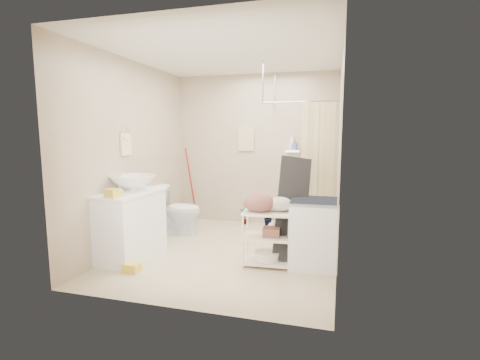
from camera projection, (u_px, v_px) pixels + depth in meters
The scene contains 23 objects.
floor at pixel (228, 252), 4.72m from camera, with size 3.20×3.20×0.00m, color beige.
ceiling at pixel (227, 53), 4.37m from camera, with size 2.80×3.20×0.04m, color silver.
wall_back at pixel (255, 150), 6.07m from camera, with size 2.80×0.04×2.60m, color #B9A88F.
wall_front at pixel (173, 168), 3.01m from camera, with size 2.80×0.04×2.60m, color #B9A88F.
wall_left at pixel (133, 154), 4.91m from camera, with size 0.04×3.20×2.60m, color #B9A88F.
wall_right at pixel (339, 158), 4.18m from camera, with size 0.04×3.20×2.60m, color #B9A88F.
vanity at pixel (130, 224), 4.47m from camera, with size 0.55×0.98×0.86m, color white.
sink at pixel (133, 183), 4.50m from camera, with size 0.57×0.57×0.20m, color white.
counter_basket at pixel (113, 193), 4.02m from camera, with size 0.17×0.14×0.10m, color gold.
floor_basket at pixel (132, 266), 4.03m from camera, with size 0.27×0.21×0.14m, color yellow.
toilet at pixel (177, 210), 5.53m from camera, with size 0.43×0.75×0.77m, color white.
mop at pixel (189, 185), 6.39m from camera, with size 0.13×0.13×1.32m, color #A81814, non-canonical shape.
potted_plant_a at pixel (244, 216), 6.12m from camera, with size 0.16×0.11×0.30m, color brown.
potted_plant_b at pixel (268, 217), 5.96m from camera, with size 0.18×0.14×0.32m, color brown.
hanging_towel at pixel (246, 139), 6.07m from camera, with size 0.28×0.03×0.42m, color #C9BC8C.
towel_ring at pixel (126, 143), 4.69m from camera, with size 0.04×0.22×0.34m, color #FFF29D, non-canonical shape.
tp_holder at pixel (139, 194), 5.03m from camera, with size 0.08×0.12×0.14m, color white, non-canonical shape.
shower at pixel (301, 169), 5.36m from camera, with size 1.10×1.10×2.10m, color silver, non-canonical shape.
shampoo_bottle_a at pixel (292, 142), 5.82m from camera, with size 0.10×0.10×0.26m, color silver.
shampoo_bottle_b at pixel (294, 145), 5.80m from camera, with size 0.07×0.07×0.16m, color #4B5DB6.
washing_machine at pixel (314, 233), 4.19m from camera, with size 0.55×0.57×0.81m, color white.
laundry_rack at pixel (267, 233), 4.19m from camera, with size 0.58×0.34×0.80m, color white, non-canonical shape.
ironing_board at pixel (292, 208), 4.29m from camera, with size 0.38×0.11×1.35m, color black, non-canonical shape.
Camera 1 is at (1.36, -4.34, 1.60)m, focal length 26.00 mm.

